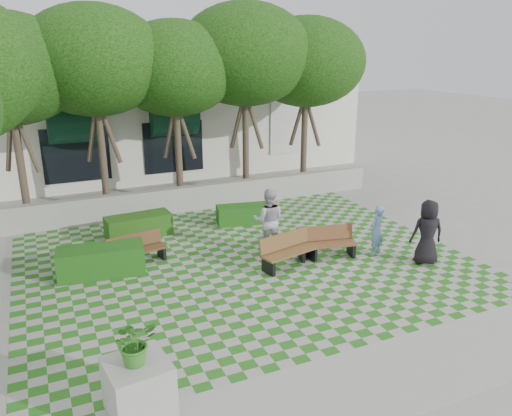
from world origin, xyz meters
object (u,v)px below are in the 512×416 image
person_white (269,220)px  hedge_west (101,261)px  hedge_midleft (139,226)px  planter_front (138,377)px  bench_east (326,243)px  person_blue (377,230)px  hedge_midright (243,214)px  bench_west (137,250)px  bench_mid (289,251)px  person_dark (427,232)px

person_white → hedge_west: bearing=23.0°
hedge_midleft → planter_front: 8.22m
hedge_west → planter_front: size_ratio=1.27×
bench_east → person_blue: bearing=-5.2°
hedge_midleft → hedge_west: (-1.47, -2.36, 0.03)m
person_blue → hedge_midright: bearing=-82.2°
bench_east → hedge_midleft: (-4.54, 3.82, -0.07)m
bench_west → hedge_midright: bench_west is taller
bench_mid → hedge_west: bearing=148.4°
bench_east → person_dark: person_dark is taller
bench_mid → person_dark: 3.84m
hedge_midleft → person_white: (3.25, -2.71, 0.59)m
planter_front → hedge_midleft: bearing=78.4°
bench_mid → bench_west: bench_mid is taller
hedge_west → person_blue: bearing=-14.3°
planter_front → person_dark: (8.48, 2.74, 0.21)m
hedge_midleft → person_dark: person_dark is taller
bench_mid → hedge_west: size_ratio=0.82×
hedge_west → person_blue: person_blue is taller
planter_front → person_dark: person_dark is taller
hedge_midright → hedge_west: bearing=-156.6°
bench_west → hedge_midright: 4.39m
hedge_midleft → hedge_west: hedge_west is taller
bench_mid → planter_front: 6.45m
person_blue → person_dark: 1.39m
person_white → bench_mid: bearing=119.0°
bench_west → person_blue: bearing=-30.3°
planter_front → person_white: size_ratio=0.91×
hedge_midright → person_white: (-0.26, -2.51, 0.63)m
person_blue → person_white: person_white is taller
person_white → planter_front: bearing=74.6°
bench_west → hedge_midleft: size_ratio=0.82×
bench_east → planter_front: size_ratio=1.02×
hedge_midright → person_dark: 6.12m
bench_east → planter_front: bearing=-133.7°
person_blue → person_dark: (0.89, -1.06, 0.17)m
bench_west → hedge_midleft: bench_west is taller
hedge_midright → person_blue: (2.43, -4.05, 0.43)m
hedge_west → bench_mid: bearing=-18.1°
planter_front → person_blue: (7.60, 3.79, 0.04)m
bench_east → hedge_west: 6.19m
bench_east → hedge_west: bench_east is taller
hedge_midright → hedge_west: 5.43m
hedge_midleft → person_white: 4.27m
bench_mid → hedge_midleft: bearing=116.5°
bench_west → person_white: size_ratio=0.87×
bench_west → hedge_midleft: bearing=65.8°
bench_west → hedge_west: (-1.00, -0.31, -0.01)m
hedge_midright → hedge_midleft: hedge_midleft is taller
planter_front → hedge_midright: bearing=56.6°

